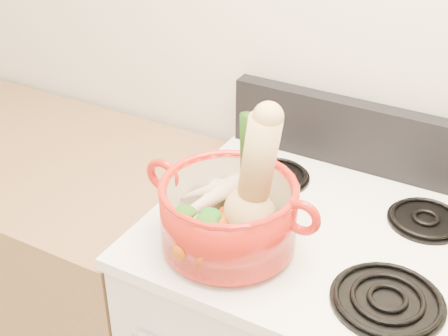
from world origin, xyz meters
The scene contains 22 objects.
wall_back centered at (0.00, 1.75, 1.30)m, with size 3.50×0.02×2.60m, color silver.
cooktop centered at (0.00, 1.40, 0.93)m, with size 0.78×0.67×0.03m, color white.
control_backsplash centered at (0.00, 1.70, 1.04)m, with size 0.76×0.05×0.18m, color black.
counter_left centered at (-1.07, 1.40, 0.45)m, with size 1.36×0.65×0.90m, color olive.
burner_front_left centered at (-0.19, 1.24, 0.96)m, with size 0.22×0.22×0.02m, color black.
burner_front_right centered at (0.19, 1.24, 0.96)m, with size 0.22×0.22×0.02m, color black.
burner_back_left centered at (-0.19, 1.54, 0.96)m, with size 0.17×0.17×0.02m, color black.
burner_back_right centered at (0.19, 1.54, 0.96)m, with size 0.17×0.17×0.02m, color black.
dutch_oven centered at (-0.16, 1.24, 1.04)m, with size 0.29×0.29×0.14m, color #B41A0F.
pot_handle_left centered at (-0.32, 1.24, 1.09)m, with size 0.08×0.08×0.02m, color #B41A0F.
pot_handle_right centered at (0.00, 1.24, 1.09)m, with size 0.08×0.08×0.02m, color #B41A0F.
squash centered at (-0.12, 1.26, 1.14)m, with size 0.12×0.12×0.28m, color tan, non-canonical shape.
leek centered at (-0.14, 1.28, 1.13)m, with size 0.04×0.04×0.28m, color white.
ginger centered at (-0.15, 1.30, 1.02)m, with size 0.09×0.07×0.05m, color #D4B882.
parsnip_0 centered at (-0.24, 1.27, 1.02)m, with size 0.04×0.04×0.22m, color #F0EAC3.
parsnip_1 centered at (-0.24, 1.24, 1.03)m, with size 0.04×0.04×0.19m, color #EFE1C3.
parsnip_2 centered at (-0.18, 1.29, 1.04)m, with size 0.04×0.04×0.20m, color beige.
parsnip_3 centered at (-0.23, 1.24, 1.04)m, with size 0.04×0.04×0.19m, color beige.
parsnip_4 centered at (-0.24, 1.31, 1.04)m, with size 0.04×0.04×0.20m, color beige.
carrot_0 centered at (-0.17, 1.18, 1.02)m, with size 0.04×0.04×0.18m, color #BF4F09.
carrot_1 centered at (-0.18, 1.17, 1.02)m, with size 0.04×0.04×0.16m, color orange.
carrot_2 centered at (-0.16, 1.23, 1.03)m, with size 0.03×0.03×0.18m, color #B94E09.
Camera 1 is at (0.35, 0.31, 1.81)m, focal length 50.00 mm.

